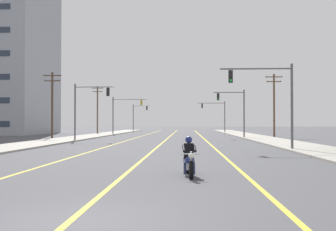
{
  "coord_description": "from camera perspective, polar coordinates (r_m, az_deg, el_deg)",
  "views": [
    {
      "loc": [
        2.22,
        -7.53,
        1.97
      ],
      "look_at": [
        0.94,
        20.47,
        2.49
      ],
      "focal_mm": 41.95,
      "sensor_mm": 36.0,
      "label": 1
    }
  ],
  "objects": [
    {
      "name": "ground_plane",
      "position": [
        8.1,
        -13.87,
        -15.09
      ],
      "size": [
        400.0,
        400.0,
        0.0
      ],
      "primitive_type": "plane",
      "color": "#47474C"
    },
    {
      "name": "lane_stripe_center",
      "position": [
        52.62,
        0.1,
        -3.2
      ],
      "size": [
        0.16,
        100.0,
        0.01
      ],
      "primitive_type": "cube",
      "color": "yellow",
      "rests_on": "ground"
    },
    {
      "name": "lane_stripe_left",
      "position": [
        52.97,
        -4.43,
        -3.19
      ],
      "size": [
        0.16,
        100.0,
        0.01
      ],
      "primitive_type": "cube",
      "color": "yellow",
      "rests_on": "ground"
    },
    {
      "name": "lane_stripe_right",
      "position": [
        52.62,
        5.05,
        -3.2
      ],
      "size": [
        0.16,
        100.0,
        0.01
      ],
      "primitive_type": "cube",
      "color": "yellow",
      "rests_on": "ground"
    },
    {
      "name": "sidewalk_kerb_right",
      "position": [
        48.45,
        13.59,
        -3.28
      ],
      "size": [
        4.4,
        110.0,
        0.14
      ],
      "primitive_type": "cube",
      "color": "#9E998E",
      "rests_on": "ground"
    },
    {
      "name": "sidewalk_kerb_left",
      "position": [
        49.49,
        -13.4,
        -3.23
      ],
      "size": [
        4.4,
        110.0,
        0.14
      ],
      "primitive_type": "cube",
      "color": "#9E998E",
      "rests_on": "ground"
    },
    {
      "name": "motorcycle_with_rider",
      "position": [
        14.59,
        3.09,
        -6.49
      ],
      "size": [
        0.7,
        2.19,
        1.46
      ],
      "color": "black",
      "rests_on": "ground"
    },
    {
      "name": "traffic_signal_near_right",
      "position": [
        29.04,
        14.7,
        3.22
      ],
      "size": [
        5.21,
        0.37,
        6.2
      ],
      "color": "#56565B",
      "rests_on": "ground"
    },
    {
      "name": "traffic_signal_near_left",
      "position": [
        43.34,
        -11.81,
        1.73
      ],
      "size": [
        4.37,
        0.37,
        6.2
      ],
      "color": "#56565B",
      "rests_on": "ground"
    },
    {
      "name": "traffic_signal_mid_right",
      "position": [
        50.68,
        9.77,
        1.29
      ],
      "size": [
        3.96,
        0.37,
        6.2
      ],
      "color": "#56565B",
      "rests_on": "ground"
    },
    {
      "name": "traffic_signal_mid_left",
      "position": [
        65.01,
        -6.58,
        0.86
      ],
      "size": [
        5.59,
        0.58,
        6.2
      ],
      "color": "#56565B",
      "rests_on": "ground"
    },
    {
      "name": "traffic_signal_far_right",
      "position": [
        77.68,
        7.12,
        0.53
      ],
      "size": [
        5.29,
        0.43,
        6.2
      ],
      "color": "#56565B",
      "rests_on": "ground"
    },
    {
      "name": "traffic_signal_far_left",
      "position": [
        89.61,
        -4.42,
        0.25
      ],
      "size": [
        3.78,
        0.37,
        6.2
      ],
      "color": "#56565B",
      "rests_on": "ground"
    },
    {
      "name": "utility_pole_left_near",
      "position": [
        50.55,
        -16.48,
        1.81
      ],
      "size": [
        2.27,
        0.26,
        8.22
      ],
      "color": "#4C3828",
      "rests_on": "ground"
    },
    {
      "name": "utility_pole_right_far",
      "position": [
        55.96,
        15.16,
        1.79
      ],
      "size": [
        2.39,
        0.26,
        8.7
      ],
      "color": "brown",
      "rests_on": "ground"
    },
    {
      "name": "utility_pole_left_far",
      "position": [
        75.39,
        -10.21,
        1.12
      ],
      "size": [
        2.2,
        0.26,
        8.94
      ],
      "color": "brown",
      "rests_on": "ground"
    }
  ]
}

